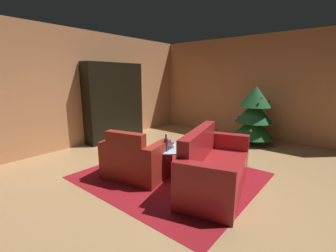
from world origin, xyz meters
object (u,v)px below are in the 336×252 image
object	(u,v)px
bookshelf_unit	(118,102)
decorated_tree	(254,114)
book_stack_on_table	(166,145)
couch_red	(214,168)
armchair_red	(135,161)
bottle_on_table	(166,144)
coffee_table	(169,151)

from	to	relation	value
bookshelf_unit	decorated_tree	xyz separation A→B (m)	(2.98, 1.80, -0.24)
bookshelf_unit	book_stack_on_table	bearing A→B (deg)	-22.00
couch_red	armchair_red	bearing A→B (deg)	-155.76
book_stack_on_table	couch_red	bearing A→B (deg)	6.27
couch_red	book_stack_on_table	xyz separation A→B (m)	(-0.85, -0.09, 0.22)
armchair_red	bottle_on_table	xyz separation A→B (m)	(0.43, 0.30, 0.29)
armchair_red	book_stack_on_table	distance (m)	0.59
book_stack_on_table	decorated_tree	bearing A→B (deg)	80.46
armchair_red	couch_red	xyz separation A→B (m)	(1.17, 0.53, 0.00)
armchair_red	book_stack_on_table	xyz separation A→B (m)	(0.33, 0.44, 0.23)
armchair_red	coffee_table	size ratio (longest dim) A/B	1.71
couch_red	bottle_on_table	size ratio (longest dim) A/B	6.85
bookshelf_unit	couch_red	bearing A→B (deg)	-15.32
bottle_on_table	couch_red	bearing A→B (deg)	17.05
armchair_red	coffee_table	world-z (taller)	armchair_red
armchair_red	bottle_on_table	distance (m)	0.60
bottle_on_table	decorated_tree	distance (m)	2.98
bookshelf_unit	bottle_on_table	world-z (taller)	bookshelf_unit
bottle_on_table	coffee_table	bearing A→B (deg)	110.62
bookshelf_unit	armchair_red	distance (m)	2.71
couch_red	bottle_on_table	distance (m)	0.83
decorated_tree	couch_red	bearing A→B (deg)	-82.13
couch_red	decorated_tree	xyz separation A→B (m)	(-0.38, 2.72, 0.45)
coffee_table	decorated_tree	bearing A→B (deg)	81.12
couch_red	coffee_table	xyz separation A→B (m)	(-0.81, -0.06, 0.13)
couch_red	coffee_table	distance (m)	0.82
couch_red	bookshelf_unit	bearing A→B (deg)	164.68
armchair_red	book_stack_on_table	size ratio (longest dim) A/B	4.88
couch_red	book_stack_on_table	distance (m)	0.88
armchair_red	bottle_on_table	bearing A→B (deg)	35.06
book_stack_on_table	bottle_on_table	bearing A→B (deg)	-53.21
bookshelf_unit	decorated_tree	distance (m)	3.49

